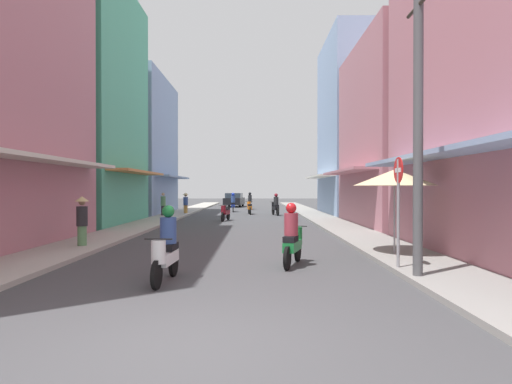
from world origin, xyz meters
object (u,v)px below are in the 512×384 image
Objects in this scene: motorbike_blue at (234,203)px; pedestrian_crossing at (83,219)px; motorbike_black at (276,205)px; vendor_umbrella at (396,178)px; pedestrian_foreground at (164,205)px; motorbike_white at (167,248)px; motorbike_green at (294,238)px; motorbike_orange at (250,207)px; pedestrian_midway at (187,202)px; parked_car at (235,200)px; motorbike_maroon at (226,212)px; motorbike_silver at (251,202)px; utility_pole at (419,125)px; street_sign_no_entry at (399,198)px.

motorbike_blue is 1.08× the size of pedestrian_crossing.
motorbike_black is 0.73× the size of vendor_umbrella.
vendor_umbrella is (10.16, -16.94, 1.41)m from pedestrian_foreground.
motorbike_white is at bearing -89.91° from motorbike_blue.
pedestrian_crossing is 0.68× the size of vendor_umbrella.
motorbike_blue is (-2.81, 24.51, 0.00)m from motorbike_green.
motorbike_orange is 1.12× the size of pedestrian_midway.
pedestrian_crossing is at bearing -112.05° from motorbike_black.
motorbike_maroon is at bearing -88.62° from parked_car.
motorbike_green is 28.54m from motorbike_silver.
motorbike_blue is 7.67m from pedestrian_foreground.
vendor_umbrella reaches higher than pedestrian_foreground.
motorbike_green and motorbike_blue have the same top height.
utility_pole is at bearing -99.43° from vendor_umbrella.
vendor_umbrella is (9.39, -1.61, 1.29)m from pedestrian_crossing.
motorbike_orange is 23.17m from motorbike_white.
motorbike_white is 3.33m from motorbike_green.
motorbike_black is 0.42× the size of parked_car.
vendor_umbrella is at bearing 23.46° from motorbike_green.
motorbike_blue is at bearing 96.54° from motorbike_green.
pedestrian_midway reaches higher than motorbike_blue.
motorbike_blue is (-3.29, 4.53, 0.00)m from motorbike_black.
pedestrian_foreground reaches higher than motorbike_white.
street_sign_no_entry is at bearing -71.91° from motorbike_maroon.
motorbike_white reaches higher than motorbike_maroon.
motorbike_green is 1.08× the size of pedestrian_midway.
motorbike_black is (3.22, 5.24, 0.20)m from motorbike_maroon.
motorbike_green is 21.58m from pedestrian_midway.
motorbike_green is at bearing -83.46° from motorbike_blue.
motorbike_orange is 1.00× the size of motorbike_white.
utility_pole reaches higher than vendor_umbrella.
parked_car is 13.66m from pedestrian_midway.
motorbike_white is at bearing -90.10° from motorbike_maroon.
motorbike_blue is 0.43× the size of parked_car.
utility_pole is at bearing -27.69° from pedestrian_crossing.
motorbike_green is (-0.48, -19.97, 0.00)m from motorbike_black.
motorbike_green is 24.67m from motorbike_blue.
motorbike_silver reaches higher than parked_car.
motorbike_green is 0.71× the size of vendor_umbrella.
street_sign_no_entry is (1.87, -20.82, 1.01)m from motorbike_black.
motorbike_silver is (1.26, 13.77, 0.20)m from motorbike_maroon.
motorbike_white is 6.71m from vendor_umbrella.
street_sign_no_entry reaches higher than motorbike_silver.
motorbike_silver is 0.43× the size of parked_car.
motorbike_maroon is at bearing -38.03° from pedestrian_foreground.
motorbike_orange is 1.03× the size of motorbike_green.
motorbike_black is at bearing -77.07° from motorbike_silver.
pedestrian_midway is at bearing 119.31° from motorbike_maroon.
pedestrian_foreground is at bearing 115.78° from utility_pole.
motorbike_green is (2.77, 1.85, 0.00)m from motorbike_white.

